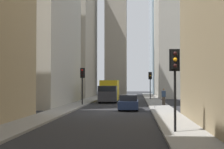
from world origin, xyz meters
TOP-DOWN VIEW (x-y plane):
  - ground_plane at (0.00, 0.00)m, footprint 135.00×135.00m
  - sidewalk_right at (0.00, 4.50)m, footprint 90.00×2.20m
  - sidewalk_left at (0.00, -4.50)m, footprint 90.00×2.20m
  - building_left_far at (29.62, -10.60)m, footprint 14.96×10.00m
  - building_right_far at (28.30, 10.59)m, footprint 15.00×10.50m
  - church_spire at (34.04, 1.79)m, footprint 4.45×4.45m
  - delivery_truck at (13.72, 1.40)m, footprint 6.46×2.25m
  - sedan_navy at (1.80, -1.40)m, footprint 4.30×1.78m
  - traffic_light_foreground at (-12.44, -4.03)m, footprint 0.43×0.52m
  - traffic_light_midblock at (7.14, 3.82)m, footprint 0.43×0.52m
  - traffic_light_far_junction at (20.41, -4.17)m, footprint 0.43×0.52m
  - pedestrian at (7.11, -5.06)m, footprint 0.26×0.44m
  - discarded_bottle at (2.16, -3.83)m, footprint 0.07×0.07m

SIDE VIEW (x-z plane):
  - ground_plane at x=0.00m, z-range 0.00..0.00m
  - sidewalk_right at x=0.00m, z-range 0.00..0.14m
  - sidewalk_left at x=0.00m, z-range 0.00..0.14m
  - discarded_bottle at x=2.16m, z-range 0.11..0.38m
  - sedan_navy at x=1.80m, z-range -0.04..1.37m
  - pedestrian at x=7.11m, z-range 0.22..1.99m
  - delivery_truck at x=13.72m, z-range 0.04..2.88m
  - traffic_light_far_junction at x=20.41m, z-range 1.08..5.06m
  - traffic_light_midblock at x=7.14m, z-range 1.08..5.10m
  - traffic_light_foreground at x=-12.44m, z-range 1.10..5.17m
  - building_left_far at x=29.62m, z-range 0.00..21.45m
  - building_right_far at x=28.30m, z-range 0.01..22.47m
  - church_spire at x=34.04m, z-range 0.80..34.73m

